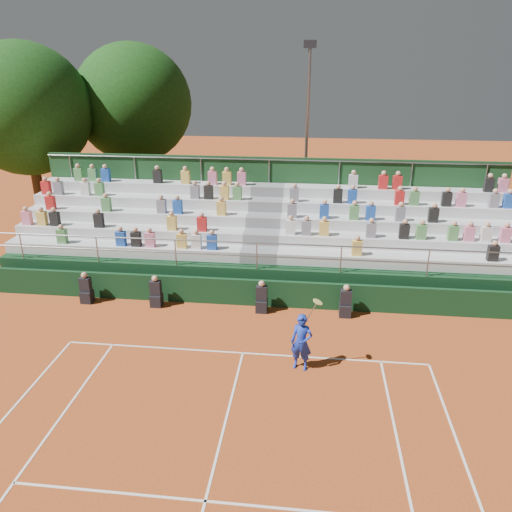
# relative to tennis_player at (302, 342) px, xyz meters

# --- Properties ---
(ground) EXTENTS (90.00, 90.00, 0.00)m
(ground) POSITION_rel_tennis_player_xyz_m (-1.77, 0.58, -0.86)
(ground) COLOR #AA481C
(ground) RESTS_ON ground
(courtside_wall) EXTENTS (20.00, 0.15, 1.00)m
(courtside_wall) POSITION_rel_tennis_player_xyz_m (-1.77, 3.78, -0.36)
(courtside_wall) COLOR black
(courtside_wall) RESTS_ON ground
(line_officials) EXTENTS (9.73, 0.40, 1.19)m
(line_officials) POSITION_rel_tennis_player_xyz_m (-3.31, 3.33, -0.38)
(line_officials) COLOR black
(line_officials) RESTS_ON ground
(grandstand) EXTENTS (20.00, 5.20, 4.40)m
(grandstand) POSITION_rel_tennis_player_xyz_m (-1.76, 7.02, 0.22)
(grandstand) COLOR black
(grandstand) RESTS_ON ground
(tennis_player) EXTENTS (0.88, 0.54, 2.22)m
(tennis_player) POSITION_rel_tennis_player_xyz_m (0.00, 0.00, 0.00)
(tennis_player) COLOR #172FAC
(tennis_player) RESTS_ON ground
(tree_west) EXTENTS (6.37, 6.37, 9.21)m
(tree_west) POSITION_rel_tennis_player_xyz_m (-13.96, 11.52, 5.16)
(tree_west) COLOR #3B2715
(tree_west) RESTS_ON ground
(tree_east) EXTENTS (6.34, 6.34, 9.23)m
(tree_east) POSITION_rel_tennis_player_xyz_m (-9.79, 15.12, 5.19)
(tree_east) COLOR #3B2715
(tree_east) RESTS_ON ground
(floodlight_mast) EXTENTS (0.60, 0.25, 9.14)m
(floodlight_mast) POSITION_rel_tennis_player_xyz_m (-0.25, 12.87, 4.40)
(floodlight_mast) COLOR gray
(floodlight_mast) RESTS_ON ground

